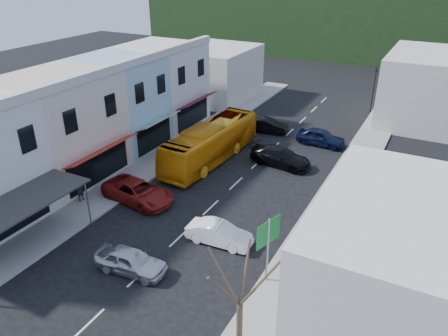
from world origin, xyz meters
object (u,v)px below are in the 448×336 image
(bus, at_px, (211,143))
(car_white, at_px, (219,233))
(car_red, at_px, (138,192))
(pedestrian_left, at_px, (80,190))
(direction_sign, at_px, (267,251))
(traffic_signal, at_px, (373,90))
(street_tree, at_px, (240,305))
(car_silver, at_px, (131,261))

(bus, xyz_separation_m, car_white, (6.24, -10.16, -0.85))
(car_red, height_order, pedestrian_left, pedestrian_left)
(direction_sign, bearing_deg, car_white, 170.77)
(direction_sign, xyz_separation_m, traffic_signal, (-0.51, 31.20, 0.54))
(direction_sign, relative_size, street_tree, 0.57)
(car_white, xyz_separation_m, direction_sign, (3.88, -1.93, 1.30))
(car_silver, xyz_separation_m, street_tree, (8.02, -2.89, 2.80))
(bus, height_order, car_red, bus)
(traffic_signal, bearing_deg, car_white, 100.91)
(bus, xyz_separation_m, car_silver, (3.15, -14.74, -0.85))
(street_tree, bearing_deg, car_white, 123.46)
(car_red, bearing_deg, car_silver, -138.48)
(bus, distance_m, traffic_signal, 21.42)
(pedestrian_left, height_order, traffic_signal, traffic_signal)
(bus, distance_m, car_red, 8.53)
(car_red, bearing_deg, street_tree, -119.80)
(bus, height_order, traffic_signal, traffic_signal)
(bus, height_order, direction_sign, direction_sign)
(car_red, xyz_separation_m, traffic_signal, (10.84, 27.51, 1.84))
(direction_sign, height_order, traffic_signal, traffic_signal)
(pedestrian_left, bearing_deg, car_red, -56.38)
(car_white, xyz_separation_m, pedestrian_left, (-10.97, -0.21, 0.30))
(bus, distance_m, direction_sign, 15.77)
(car_silver, xyz_separation_m, traffic_signal, (6.46, 33.86, 1.84))
(car_red, relative_size, traffic_signal, 0.90)
(direction_sign, distance_m, traffic_signal, 31.21)
(car_white, height_order, street_tree, street_tree)
(bus, distance_m, street_tree, 20.97)
(car_white, bearing_deg, street_tree, -149.85)
(bus, xyz_separation_m, car_red, (-1.23, -8.40, -0.85))
(car_red, bearing_deg, bus, -1.48)
(bus, bearing_deg, car_red, -95.51)
(pedestrian_left, bearing_deg, traffic_signal, -21.75)
(car_white, distance_m, direction_sign, 4.53)
(bus, bearing_deg, direction_sign, -47.24)
(car_silver, bearing_deg, traffic_signal, -15.73)
(car_silver, height_order, car_white, same)
(street_tree, height_order, traffic_signal, street_tree)
(car_silver, height_order, pedestrian_left, pedestrian_left)
(direction_sign, xyz_separation_m, street_tree, (1.06, -5.55, 1.50))
(bus, xyz_separation_m, pedestrian_left, (-4.73, -10.37, -0.55))
(car_white, height_order, car_red, same)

